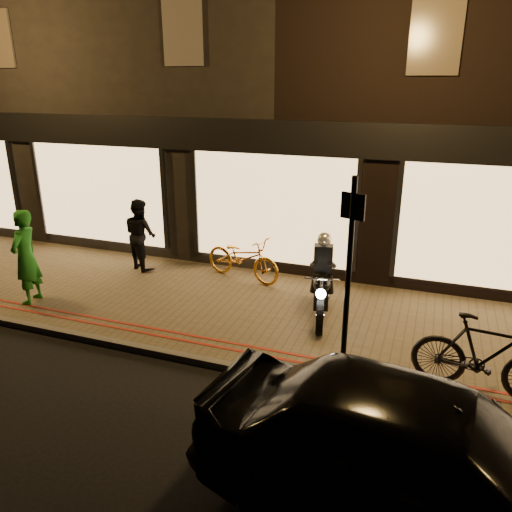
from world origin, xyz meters
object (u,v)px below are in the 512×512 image
(motorcycle, at_px, (322,285))
(person_green, at_px, (26,257))
(parked_car, at_px, (423,459))
(sign_post, at_px, (349,272))
(bicycle_gold, at_px, (243,258))

(motorcycle, bearing_deg, person_green, -177.48)
(parked_car, bearing_deg, person_green, 77.37)
(motorcycle, height_order, parked_car, motorcycle)
(sign_post, relative_size, bicycle_gold, 1.60)
(motorcycle, bearing_deg, bicycle_gold, 138.10)
(motorcycle, distance_m, sign_post, 2.33)
(person_green, height_order, parked_car, person_green)
(motorcycle, bearing_deg, parked_car, -75.73)
(bicycle_gold, bearing_deg, motorcycle, -105.88)
(person_green, bearing_deg, bicycle_gold, 115.62)
(motorcycle, distance_m, bicycle_gold, 2.37)
(bicycle_gold, xyz_separation_m, parked_car, (3.97, -5.29, 0.18))
(sign_post, bearing_deg, person_green, 174.70)
(bicycle_gold, bearing_deg, sign_post, -123.38)
(motorcycle, height_order, person_green, person_green)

